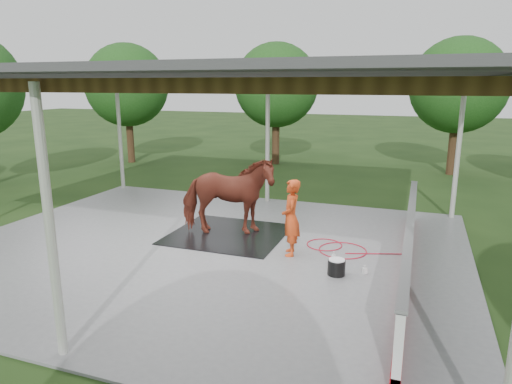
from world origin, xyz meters
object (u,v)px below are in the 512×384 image
(horse, at_px, (227,196))
(wash_bucket, at_px, (336,267))
(handler, at_px, (291,218))
(dasher_board, at_px, (408,248))

(horse, height_order, wash_bucket, horse)
(horse, xyz_separation_m, handler, (1.91, -0.81, -0.16))
(dasher_board, xyz_separation_m, horse, (-4.46, 1.05, 0.49))
(horse, distance_m, handler, 2.08)
(horse, xyz_separation_m, wash_bucket, (3.11, -1.61, -0.86))
(horse, relative_size, wash_bucket, 6.60)
(horse, bearing_deg, dasher_board, -121.57)
(dasher_board, height_order, wash_bucket, dasher_board)
(handler, xyz_separation_m, wash_bucket, (1.20, -0.80, -0.70))
(handler, bearing_deg, wash_bucket, 39.69)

